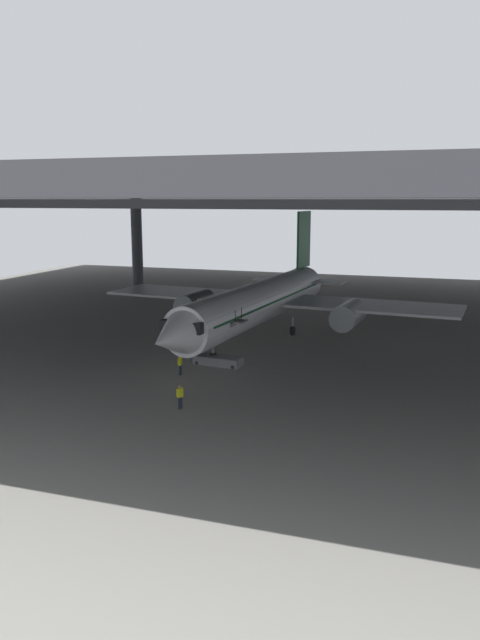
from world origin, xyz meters
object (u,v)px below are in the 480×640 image
boarding_stairs (219,356)px  crew_worker_by_stairs (180,364)px  airplane_main (260,302)px  crew_worker_near_nose (180,395)px

boarding_stairs → crew_worker_by_stairs: 4.13m
airplane_main → crew_worker_near_nose: airplane_main is taller
boarding_stairs → crew_worker_by_stairs: (-1.77, -3.73, 0.17)m
airplane_main → boarding_stairs: bearing=-91.8°
crew_worker_near_nose → crew_worker_by_stairs: size_ratio=1.00×
airplane_main → boarding_stairs: 10.87m
boarding_stairs → crew_worker_near_nose: size_ratio=2.95×
crew_worker_near_nose → crew_worker_by_stairs: bearing=114.0°
crew_worker_by_stairs → crew_worker_near_nose: bearing=-66.0°
boarding_stairs → crew_worker_near_nose: (1.35, -10.72, 0.17)m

